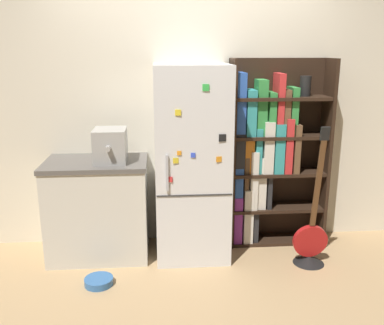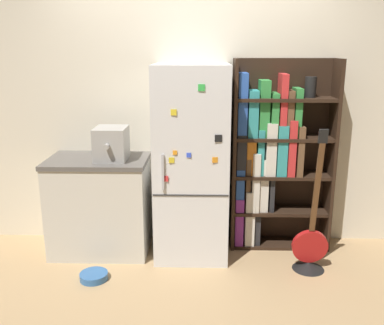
% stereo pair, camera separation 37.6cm
% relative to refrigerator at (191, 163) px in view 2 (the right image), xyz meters
% --- Properties ---
extents(ground_plane, '(16.00, 16.00, 0.00)m').
position_rel_refrigerator_xyz_m(ground_plane, '(0.00, -0.14, -0.85)').
color(ground_plane, tan).
extents(wall_back, '(8.00, 0.05, 2.60)m').
position_rel_refrigerator_xyz_m(wall_back, '(0.00, 0.34, 0.45)').
color(wall_back, beige).
rests_on(wall_back, ground_plane).
extents(refrigerator, '(0.64, 0.65, 1.71)m').
position_rel_refrigerator_xyz_m(refrigerator, '(0.00, 0.00, 0.00)').
color(refrigerator, silver).
rests_on(refrigerator, ground_plane).
extents(bookshelf, '(0.92, 0.30, 1.75)m').
position_rel_refrigerator_xyz_m(bookshelf, '(0.72, 0.19, 0.01)').
color(bookshelf, black).
rests_on(bookshelf, ground_plane).
extents(kitchen_counter, '(0.89, 0.60, 0.88)m').
position_rel_refrigerator_xyz_m(kitchen_counter, '(-0.84, 0.02, -0.41)').
color(kitchen_counter, beige).
rests_on(kitchen_counter, ground_plane).
extents(espresso_machine, '(0.27, 0.37, 0.29)m').
position_rel_refrigerator_xyz_m(espresso_machine, '(-0.70, -0.01, 0.17)').
color(espresso_machine, '#A5A39E').
rests_on(espresso_machine, kitchen_counter).
extents(guitar, '(0.30, 0.29, 1.24)m').
position_rel_refrigerator_xyz_m(guitar, '(1.01, -0.32, -0.67)').
color(guitar, black).
rests_on(guitar, ground_plane).
extents(pet_bowl, '(0.23, 0.23, 0.06)m').
position_rel_refrigerator_xyz_m(pet_bowl, '(-0.79, -0.52, -0.82)').
color(pet_bowl, '#3366A5').
rests_on(pet_bowl, ground_plane).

